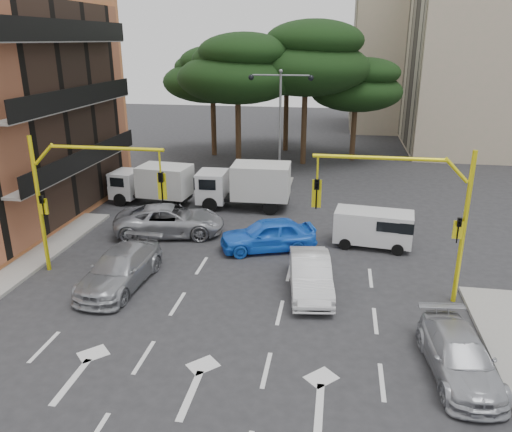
{
  "coord_description": "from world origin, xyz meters",
  "views": [
    {
      "loc": [
        3.82,
        -16.35,
        9.69
      ],
      "look_at": [
        0.07,
        6.11,
        1.6
      ],
      "focal_mm": 35.0,
      "sensor_mm": 36.0,
      "label": 1
    }
  ],
  "objects_px": {
    "signal_mast_left": "(76,188)",
    "car_white_hatch": "(310,275)",
    "car_silver_cross_a": "(170,220)",
    "car_silver_parked": "(459,356)",
    "car_blue_compact": "(268,235)",
    "signal_mast_right": "(416,205)",
    "box_truck_a": "(152,185)",
    "street_lamp_center": "(280,109)",
    "car_silver_wagon": "(120,269)",
    "box_truck_b": "(244,186)",
    "van_white": "(373,229)"
  },
  "relations": [
    {
      "from": "signal_mast_left",
      "to": "car_white_hatch",
      "type": "distance_m",
      "value": 10.3
    },
    {
      "from": "car_silver_cross_a",
      "to": "car_silver_parked",
      "type": "xyz_separation_m",
      "value": [
        12.42,
        -9.73,
        -0.14
      ]
    },
    {
      "from": "car_white_hatch",
      "to": "car_blue_compact",
      "type": "height_order",
      "value": "car_blue_compact"
    },
    {
      "from": "signal_mast_right",
      "to": "box_truck_a",
      "type": "xyz_separation_m",
      "value": [
        -14.19,
        9.75,
        -2.64
      ]
    },
    {
      "from": "car_blue_compact",
      "to": "signal_mast_right",
      "type": "bearing_deg",
      "value": 38.23
    },
    {
      "from": "car_white_hatch",
      "to": "car_blue_compact",
      "type": "xyz_separation_m",
      "value": [
        -2.3,
        3.94,
        0.05
      ]
    },
    {
      "from": "signal_mast_left",
      "to": "street_lamp_center",
      "type": "relative_size",
      "value": 0.77
    },
    {
      "from": "car_silver_wagon",
      "to": "box_truck_b",
      "type": "xyz_separation_m",
      "value": [
        3.2,
        10.76,
        0.64
      ]
    },
    {
      "from": "car_silver_cross_a",
      "to": "car_blue_compact",
      "type": "bearing_deg",
      "value": -114.44
    },
    {
      "from": "car_blue_compact",
      "to": "car_silver_wagon",
      "type": "bearing_deg",
      "value": -69.32
    },
    {
      "from": "signal_mast_left",
      "to": "box_truck_a",
      "type": "height_order",
      "value": "signal_mast_left"
    },
    {
      "from": "signal_mast_right",
      "to": "signal_mast_left",
      "type": "xyz_separation_m",
      "value": [
        -13.61,
        0.0,
        0.0
      ]
    },
    {
      "from": "car_blue_compact",
      "to": "car_silver_cross_a",
      "type": "xyz_separation_m",
      "value": [
        -5.34,
        1.18,
        -0.01
      ]
    },
    {
      "from": "van_white",
      "to": "box_truck_a",
      "type": "xyz_separation_m",
      "value": [
        -13.12,
        4.65,
        0.31
      ]
    },
    {
      "from": "car_silver_cross_a",
      "to": "car_silver_parked",
      "type": "bearing_deg",
      "value": -140.05
    },
    {
      "from": "car_blue_compact",
      "to": "car_silver_parked",
      "type": "relative_size",
      "value": 1.04
    },
    {
      "from": "car_silver_wagon",
      "to": "car_silver_cross_a",
      "type": "relative_size",
      "value": 0.91
    },
    {
      "from": "car_white_hatch",
      "to": "box_truck_b",
      "type": "distance_m",
      "value": 11.05
    },
    {
      "from": "car_silver_cross_a",
      "to": "car_silver_wagon",
      "type": "bearing_deg",
      "value": 166.36
    },
    {
      "from": "box_truck_b",
      "to": "car_silver_cross_a",
      "type": "bearing_deg",
      "value": 146.79
    },
    {
      "from": "van_white",
      "to": "car_white_hatch",
      "type": "bearing_deg",
      "value": -20.85
    },
    {
      "from": "van_white",
      "to": "car_silver_wagon",
      "type": "bearing_deg",
      "value": -53.77
    },
    {
      "from": "car_silver_wagon",
      "to": "signal_mast_right",
      "type": "bearing_deg",
      "value": 7.72
    },
    {
      "from": "signal_mast_left",
      "to": "box_truck_b",
      "type": "relative_size",
      "value": 1.07
    },
    {
      "from": "street_lamp_center",
      "to": "van_white",
      "type": "relative_size",
      "value": 2.1
    },
    {
      "from": "car_white_hatch",
      "to": "box_truck_a",
      "type": "relative_size",
      "value": 0.89
    },
    {
      "from": "van_white",
      "to": "box_truck_a",
      "type": "height_order",
      "value": "box_truck_a"
    },
    {
      "from": "street_lamp_center",
      "to": "box_truck_a",
      "type": "bearing_deg",
      "value": -150.05
    },
    {
      "from": "signal_mast_right",
      "to": "van_white",
      "type": "bearing_deg",
      "value": 101.93
    },
    {
      "from": "car_blue_compact",
      "to": "van_white",
      "type": "height_order",
      "value": "van_white"
    },
    {
      "from": "signal_mast_left",
      "to": "van_white",
      "type": "bearing_deg",
      "value": 22.14
    },
    {
      "from": "street_lamp_center",
      "to": "signal_mast_left",
      "type": "bearing_deg",
      "value": -115.91
    },
    {
      "from": "signal_mast_right",
      "to": "car_silver_cross_a",
      "type": "bearing_deg",
      "value": 156.35
    },
    {
      "from": "street_lamp_center",
      "to": "car_white_hatch",
      "type": "bearing_deg",
      "value": -78.01
    },
    {
      "from": "car_silver_parked",
      "to": "box_truck_a",
      "type": "height_order",
      "value": "box_truck_a"
    },
    {
      "from": "street_lamp_center",
      "to": "car_silver_cross_a",
      "type": "xyz_separation_m",
      "value": [
        -4.63,
        -9.0,
        -4.65
      ]
    },
    {
      "from": "signal_mast_left",
      "to": "car_blue_compact",
      "type": "height_order",
      "value": "signal_mast_left"
    },
    {
      "from": "box_truck_b",
      "to": "car_silver_parked",
      "type": "bearing_deg",
      "value": -148.82
    },
    {
      "from": "car_silver_wagon",
      "to": "box_truck_a",
      "type": "distance_m",
      "value": 10.92
    },
    {
      "from": "car_silver_cross_a",
      "to": "van_white",
      "type": "relative_size",
      "value": 1.51
    },
    {
      "from": "car_silver_parked",
      "to": "box_truck_b",
      "type": "bearing_deg",
      "value": 116.79
    },
    {
      "from": "car_silver_wagon",
      "to": "car_silver_cross_a",
      "type": "distance_m",
      "value": 5.86
    },
    {
      "from": "box_truck_b",
      "to": "car_silver_wagon",
      "type": "bearing_deg",
      "value": 161.93
    },
    {
      "from": "street_lamp_center",
      "to": "car_blue_compact",
      "type": "height_order",
      "value": "street_lamp_center"
    },
    {
      "from": "car_white_hatch",
      "to": "car_silver_wagon",
      "type": "height_order",
      "value": "car_silver_wagon"
    },
    {
      "from": "car_silver_wagon",
      "to": "car_silver_parked",
      "type": "bearing_deg",
      "value": -13.56
    },
    {
      "from": "car_blue_compact",
      "to": "car_silver_wagon",
      "type": "height_order",
      "value": "car_blue_compact"
    },
    {
      "from": "signal_mast_right",
      "to": "box_truck_b",
      "type": "height_order",
      "value": "signal_mast_right"
    },
    {
      "from": "car_silver_wagon",
      "to": "van_white",
      "type": "xyz_separation_m",
      "value": [
        10.53,
        5.95,
        0.19
      ]
    },
    {
      "from": "signal_mast_right",
      "to": "car_white_hatch",
      "type": "xyz_separation_m",
      "value": [
        -3.8,
        -0.11,
        -3.14
      ]
    }
  ]
}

